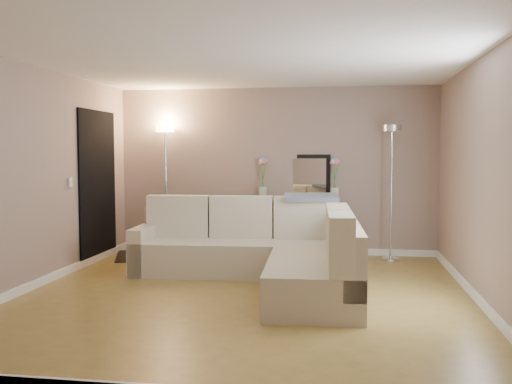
# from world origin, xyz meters

# --- Properties ---
(floor) EXTENTS (5.00, 5.50, 0.01)m
(floor) POSITION_xyz_m (0.00, 0.00, -0.01)
(floor) COLOR olive
(floor) RESTS_ON ground
(ceiling) EXTENTS (5.00, 5.50, 0.01)m
(ceiling) POSITION_xyz_m (0.00, 0.00, 2.60)
(ceiling) COLOR white
(ceiling) RESTS_ON ground
(wall_back) EXTENTS (5.00, 0.02, 2.60)m
(wall_back) POSITION_xyz_m (0.00, 2.76, 1.30)
(wall_back) COLOR gray
(wall_back) RESTS_ON ground
(wall_front) EXTENTS (5.00, 0.02, 2.60)m
(wall_front) POSITION_xyz_m (0.00, -2.76, 1.30)
(wall_front) COLOR gray
(wall_front) RESTS_ON ground
(wall_left) EXTENTS (0.02, 5.50, 2.60)m
(wall_left) POSITION_xyz_m (-2.51, 0.00, 1.30)
(wall_left) COLOR gray
(wall_left) RESTS_ON ground
(wall_right) EXTENTS (0.02, 5.50, 2.60)m
(wall_right) POSITION_xyz_m (2.51, 0.00, 1.30)
(wall_right) COLOR gray
(wall_right) RESTS_ON ground
(baseboard_back) EXTENTS (5.00, 0.03, 0.10)m
(baseboard_back) POSITION_xyz_m (0.00, 2.73, 0.05)
(baseboard_back) COLOR white
(baseboard_back) RESTS_ON ground
(baseboard_left) EXTENTS (0.03, 5.50, 0.10)m
(baseboard_left) POSITION_xyz_m (-2.48, 0.00, 0.05)
(baseboard_left) COLOR white
(baseboard_left) RESTS_ON ground
(baseboard_right) EXTENTS (0.03, 5.50, 0.10)m
(baseboard_right) POSITION_xyz_m (2.48, 0.00, 0.05)
(baseboard_right) COLOR white
(baseboard_right) RESTS_ON ground
(doorway) EXTENTS (0.02, 1.20, 2.20)m
(doorway) POSITION_xyz_m (-2.48, 1.70, 1.10)
(doorway) COLOR black
(doorway) RESTS_ON ground
(switch_plate) EXTENTS (0.02, 0.08, 0.12)m
(switch_plate) POSITION_xyz_m (-2.48, 0.85, 1.20)
(switch_plate) COLOR white
(switch_plate) RESTS_ON ground
(sectional_sofa) EXTENTS (2.97, 2.77, 1.00)m
(sectional_sofa) POSITION_xyz_m (0.16, 0.76, 0.37)
(sectional_sofa) COLOR beige
(sectional_sofa) RESTS_ON floor
(throw_blanket) EXTENTS (0.76, 0.49, 0.10)m
(throw_blanket) POSITION_xyz_m (0.64, 1.49, 0.99)
(throw_blanket) COLOR slate
(throw_blanket) RESTS_ON sectional_sofa
(console_table) EXTENTS (1.36, 0.51, 0.82)m
(console_table) POSITION_xyz_m (0.30, 2.60, 0.46)
(console_table) COLOR black
(console_table) RESTS_ON floor
(leaning_mirror) EXTENTS (0.94, 0.15, 0.74)m
(leaning_mirror) POSITION_xyz_m (0.40, 2.76, 1.19)
(leaning_mirror) COLOR black
(leaning_mirror) RESTS_ON console_table
(table_decor) EXTENTS (0.56, 0.16, 0.13)m
(table_decor) POSITION_xyz_m (0.37, 2.55, 0.85)
(table_decor) COLOR gold
(table_decor) RESTS_ON console_table
(flower_vase_left) EXTENTS (0.16, 0.14, 0.70)m
(flower_vase_left) POSITION_xyz_m (-0.18, 2.66, 1.11)
(flower_vase_left) COLOR silver
(flower_vase_left) RESTS_ON console_table
(flower_vase_right) EXTENTS (0.16, 0.14, 0.70)m
(flower_vase_right) POSITION_xyz_m (0.94, 2.52, 1.11)
(flower_vase_right) COLOR silver
(flower_vase_right) RESTS_ON console_table
(floor_lamp_lit) EXTENTS (0.36, 0.36, 2.00)m
(floor_lamp_lit) POSITION_xyz_m (-1.74, 2.60, 1.41)
(floor_lamp_lit) COLOR silver
(floor_lamp_lit) RESTS_ON floor
(floor_lamp_unlit) EXTENTS (0.32, 0.32, 1.99)m
(floor_lamp_unlit) POSITION_xyz_m (1.76, 2.36, 1.40)
(floor_lamp_unlit) COLOR silver
(floor_lamp_unlit) RESTS_ON floor
(charcoal_rug) EXTENTS (1.55, 1.35, 0.02)m
(charcoal_rug) POSITION_xyz_m (-1.72, 2.20, 0.01)
(charcoal_rug) COLOR black
(charcoal_rug) RESTS_ON floor
(black_bag) EXTENTS (0.43, 0.37, 0.24)m
(black_bag) POSITION_xyz_m (-1.87, 2.02, 0.06)
(black_bag) COLOR black
(black_bag) RESTS_ON charcoal_rug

